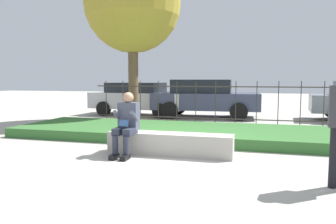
{
  "coord_description": "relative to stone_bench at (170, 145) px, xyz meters",
  "views": [
    {
      "loc": [
        1.55,
        -6.12,
        1.48
      ],
      "look_at": [
        -0.34,
        0.74,
        0.77
      ],
      "focal_mm": 35.0,
      "sensor_mm": 36.0,
      "label": 1
    }
  ],
  "objects": [
    {
      "name": "person_seated_reader",
      "position": [
        -0.79,
        -0.26,
        0.47
      ],
      "size": [
        0.42,
        0.73,
        1.23
      ],
      "color": "black",
      "rests_on": "ground_plane"
    },
    {
      "name": "car_parked_left",
      "position": [
        -3.11,
        6.61,
        0.53
      ],
      "size": [
        4.08,
        2.09,
        1.34
      ],
      "rotation": [
        0.0,
        0.0,
        -0.08
      ],
      "color": "#B7B7BC",
      "rests_on": "ground_plane"
    },
    {
      "name": "ground_plane",
      "position": [
        0.1,
        0.0,
        -0.19
      ],
      "size": [
        60.0,
        60.0,
        0.0
      ],
      "primitive_type": "plane",
      "color": "#A8A399"
    },
    {
      "name": "iron_fence",
      "position": [
        0.1,
        3.84,
        0.56
      ],
      "size": [
        7.27,
        0.03,
        1.43
      ],
      "color": "#332D28",
      "rests_on": "ground_plane"
    },
    {
      "name": "stone_bench",
      "position": [
        0.0,
        0.0,
        0.0
      ],
      "size": [
        2.47,
        0.45,
        0.43
      ],
      "color": "#ADA89E",
      "rests_on": "ground_plane"
    },
    {
      "name": "tree_behind_fence",
      "position": [
        -2.6,
        4.71,
        3.84
      ],
      "size": [
        3.31,
        3.31,
        5.71
      ],
      "color": "brown",
      "rests_on": "ground_plane"
    },
    {
      "name": "grass_berm",
      "position": [
        0.1,
        2.0,
        -0.07
      ],
      "size": [
        9.27,
        2.6,
        0.24
      ],
      "color": "#33662D",
      "rests_on": "ground_plane"
    },
    {
      "name": "car_parked_center",
      "position": [
        -0.34,
        6.58,
        0.59
      ],
      "size": [
        4.15,
        2.12,
        1.47
      ],
      "rotation": [
        0.0,
        0.0,
        0.05
      ],
      "color": "#383D56",
      "rests_on": "ground_plane"
    }
  ]
}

